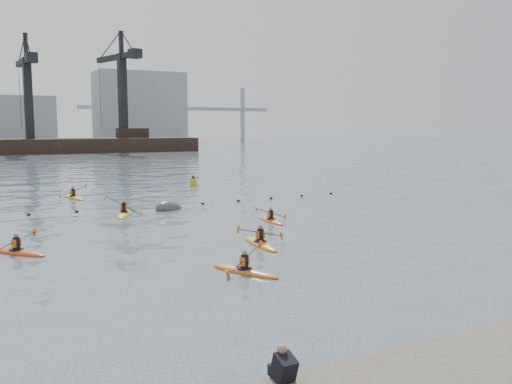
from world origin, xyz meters
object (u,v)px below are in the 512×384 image
(kayaker_0, at_px, (245,270))
(kayaker_4, at_px, (271,220))
(nav_buoy, at_px, (193,182))
(kayaker_1, at_px, (260,243))
(kayaker_5, at_px, (73,197))
(kayaker_3, at_px, (124,213))
(kayaker_2, at_px, (17,251))
(mooring_buoy, at_px, (169,209))

(kayaker_0, bearing_deg, kayaker_4, 30.25)
(nav_buoy, bearing_deg, kayaker_0, -107.35)
(kayaker_4, distance_m, nav_buoy, 20.78)
(kayaker_1, relative_size, kayaker_5, 1.04)
(kayaker_4, bearing_deg, kayaker_0, 58.32)
(kayaker_3, distance_m, nav_buoy, 17.30)
(kayaker_2, bearing_deg, mooring_buoy, 4.52)
(kayaker_0, xyz_separation_m, kayaker_5, (-2.36, 26.36, 0.01))
(kayaker_3, bearing_deg, kayaker_0, -65.69)
(kayaker_0, distance_m, nav_buoy, 31.70)
(kayaker_3, xyz_separation_m, kayaker_4, (7.33, -6.61, -0.01))
(kayaker_1, bearing_deg, kayaker_0, -120.70)
(kayaker_2, height_order, kayaker_3, kayaker_3)
(kayaker_2, relative_size, kayaker_5, 0.88)
(kayaker_0, height_order, kayaker_3, kayaker_3)
(kayaker_3, bearing_deg, kayaker_1, -51.48)
(kayaker_1, relative_size, mooring_buoy, 1.53)
(kayaker_3, xyz_separation_m, mooring_buoy, (3.42, 1.00, -0.11))
(kayaker_3, bearing_deg, kayaker_5, 120.79)
(kayaker_5, bearing_deg, kayaker_3, -96.09)
(kayaker_0, distance_m, kayaker_3, 16.30)
(nav_buoy, bearing_deg, kayaker_4, -97.93)
(kayaker_2, distance_m, kayaker_4, 14.50)
(kayaker_4, xyz_separation_m, kayaker_5, (-8.94, 16.69, 0.01))
(kayaker_0, distance_m, kayaker_2, 10.99)
(kayaker_2, bearing_deg, kayaker_4, -30.23)
(kayaker_2, relative_size, kayaker_4, 0.99)
(kayaker_5, distance_m, mooring_buoy, 10.38)
(mooring_buoy, bearing_deg, kayaker_1, -88.90)
(kayaker_1, relative_size, kayaker_3, 1.02)
(kayaker_2, height_order, mooring_buoy, kayaker_2)
(kayaker_0, relative_size, nav_buoy, 2.54)
(kayaker_5, bearing_deg, nav_buoy, 3.06)
(kayaker_0, bearing_deg, mooring_buoy, 55.72)
(kayaker_1, height_order, kayaker_2, kayaker_1)
(mooring_buoy, bearing_deg, kayaker_3, -163.65)
(kayaker_3, height_order, kayaker_5, kayaker_3)
(kayaker_1, distance_m, kayaker_3, 12.67)
(kayaker_2, bearing_deg, nav_buoy, 14.72)
(kayaker_2, relative_size, nav_buoy, 2.42)
(kayaker_2, xyz_separation_m, mooring_buoy, (10.46, 9.53, -0.10))
(nav_buoy, bearing_deg, mooring_buoy, -117.60)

